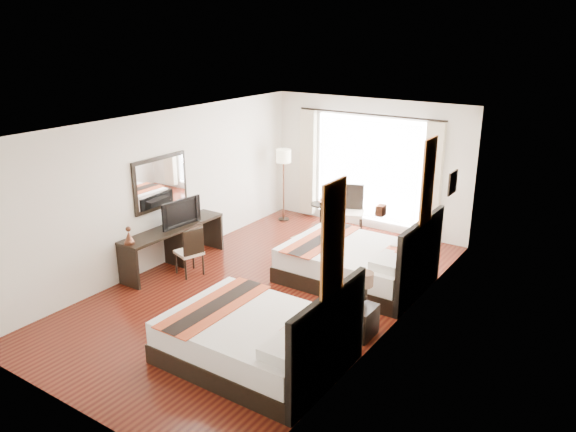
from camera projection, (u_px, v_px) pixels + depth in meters
The scene contains 29 objects.
floor at pixel (266, 290), 9.43m from camera, with size 4.50×7.50×0.01m, color #370E0A.
ceiling at pixel (264, 124), 8.53m from camera, with size 4.50×7.50×0.02m, color white.
wall_headboard at pixel (396, 238), 7.79m from camera, with size 0.01×7.50×2.80m, color silver.
wall_desk at pixel (165, 189), 10.16m from camera, with size 0.01×7.50×2.80m, color silver.
wall_window at pixel (369, 165), 11.92m from camera, with size 4.50×0.01×2.80m, color silver.
wall_entry at pixel (61, 300), 6.03m from camera, with size 4.50×0.01×2.80m, color silver.
window_glass at pixel (368, 169), 11.94m from camera, with size 2.40×0.02×2.20m, color white.
sheer_curtain at pixel (367, 170), 11.90m from camera, with size 2.30×0.02×2.10m, color white.
drape_left at pixel (308, 163), 12.63m from camera, with size 0.35×0.14×2.35m, color beige.
drape_right at pixel (432, 181), 11.11m from camera, with size 0.35×0.14×2.35m, color beige.
art_panel_near at pixel (333, 239), 6.22m from camera, with size 0.03×0.50×1.35m, color #9C3116.
art_panel_far at pixel (428, 182), 8.53m from camera, with size 0.03×0.50×1.35m, color #9C3116.
wall_sconce at pixel (381, 210), 7.30m from camera, with size 0.10×0.14×0.14m, color #4C291B.
mirror_frame at pixel (160, 183), 10.00m from camera, with size 0.04×1.25×0.95m, color black.
mirror_glass at pixel (161, 183), 9.98m from camera, with size 0.01×1.12×0.82m, color white.
bed_near at pixel (259, 339), 7.31m from camera, with size 2.28×1.78×1.29m.
bed_far at pixel (359, 263), 9.63m from camera, with size 2.36×1.84×1.33m.
nightstand at pixel (361, 321), 7.96m from camera, with size 0.38×0.47×0.45m, color black.
table_lamp at pixel (364, 281), 7.91m from camera, with size 0.26×0.26×0.41m.
vase at pixel (356, 303), 7.73m from camera, with size 0.13×0.13×0.13m, color black.
console_desk at pixel (174, 246), 10.25m from camera, with size 0.50×2.20×0.76m, color black.
television at pixel (178, 212), 10.15m from camera, with size 0.86×0.11×0.50m, color black.
bronze_figurine at pixel (129, 236), 9.30m from camera, with size 0.18×0.18×0.27m, color #4C291B, non-canonical shape.
desk_chair at pixel (190, 260), 9.91m from camera, with size 0.52×0.52×0.89m.
floor_lamp at pixel (284, 161), 12.36m from camera, with size 0.33×0.33×1.63m.
side_table at pixel (321, 215), 12.30m from camera, with size 0.46×0.46×0.53m, color black.
fruit_bowl at pixel (323, 202), 12.22m from camera, with size 0.20×0.20×0.05m, color #4B2B1A.
window_chair at pixel (351, 221), 11.77m from camera, with size 0.64×0.64×1.06m.
jute_rug at pixel (324, 239), 11.61m from camera, with size 1.16×0.79×0.01m, color tan.
Camera 1 is at (5.05, -6.89, 4.20)m, focal length 35.00 mm.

